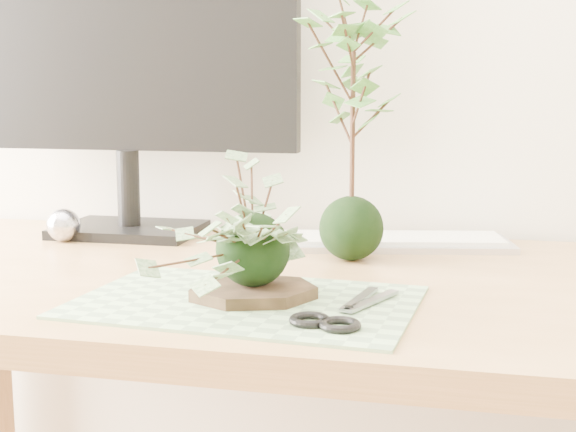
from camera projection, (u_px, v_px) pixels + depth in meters
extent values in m
cube|color=tan|center=(320.00, 290.00, 1.15)|extent=(1.60, 0.70, 0.04)
cube|color=#62855F|center=(246.00, 302.00, 1.00)|extent=(0.44, 0.31, 0.00)
cylinder|color=black|center=(253.00, 292.00, 1.01)|extent=(0.21, 0.21, 0.01)
sphere|color=black|center=(253.00, 250.00, 1.00)|extent=(0.09, 0.09, 0.09)
sphere|color=black|center=(351.00, 228.00, 1.24)|extent=(0.10, 0.10, 0.10)
cylinder|color=#321D11|center=(352.00, 134.00, 1.22)|extent=(0.01, 0.01, 0.25)
cube|color=#B1B1B9|center=(373.00, 243.00, 1.36)|extent=(0.48, 0.22, 0.01)
cube|color=white|center=(373.00, 238.00, 1.36)|extent=(0.44, 0.19, 0.01)
cube|color=black|center=(130.00, 230.00, 1.47)|extent=(0.25, 0.18, 0.02)
cylinder|color=black|center=(128.00, 188.00, 1.46)|extent=(0.04, 0.04, 0.14)
cube|color=black|center=(126.00, 37.00, 1.43)|extent=(0.63, 0.04, 0.40)
sphere|color=silver|center=(64.00, 225.00, 1.40)|extent=(0.06, 0.06, 0.06)
cube|color=gray|center=(346.00, 300.00, 0.99)|extent=(0.03, 0.12, 0.00)
cube|color=gray|center=(359.00, 301.00, 0.99)|extent=(0.06, 0.11, 0.00)
torus|color=black|center=(321.00, 322.00, 0.89)|extent=(0.06, 0.06, 0.01)
torus|color=black|center=(355.00, 325.00, 0.88)|extent=(0.06, 0.06, 0.01)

